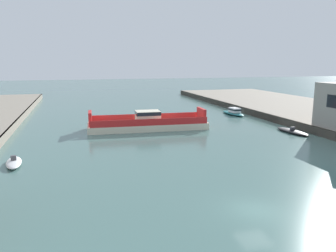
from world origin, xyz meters
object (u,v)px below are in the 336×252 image
at_px(moored_boat_mid_right, 292,131).
at_px(moored_boat_mid_left, 14,162).
at_px(moored_boat_near_right, 234,112).
at_px(chain_ferry, 148,123).

bearing_deg(moored_boat_mid_right, moored_boat_mid_left, -171.10).
bearing_deg(moored_boat_mid_left, moored_boat_near_right, 33.00).
relative_size(moored_boat_near_right, moored_boat_mid_right, 1.11).
xyz_separation_m(chain_ferry, moored_boat_mid_left, (-18.67, -15.75, -0.69)).
bearing_deg(chain_ferry, moored_boat_mid_left, -139.85).
height_order(chain_ferry, moored_boat_mid_right, chain_ferry).
bearing_deg(moored_boat_near_right, chain_ferry, -154.43).
distance_m(chain_ferry, moored_boat_mid_left, 24.44).
bearing_deg(moored_boat_near_right, moored_boat_mid_right, -88.11).
height_order(moored_boat_near_right, moored_boat_mid_left, moored_boat_near_right).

